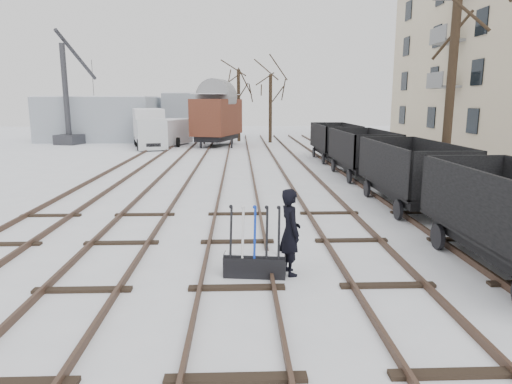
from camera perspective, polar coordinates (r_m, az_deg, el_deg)
ground at (r=9.17m, az=-2.41°, el=-12.03°), size 120.00×120.00×0.00m
tracks at (r=22.39m, az=-2.25°, el=2.13°), size 13.90×52.00×0.16m
shed_left at (r=46.34m, az=-18.71°, el=8.73°), size 10.00×8.00×4.10m
shed_right at (r=48.62m, az=-7.00°, el=9.56°), size 7.00×6.00×4.50m
ground_frame at (r=9.71m, az=-0.15°, el=-8.87°), size 1.34×0.58×1.49m
worker at (r=9.66m, az=4.30°, el=-5.00°), size 0.59×0.76×1.85m
freight_wagon_b at (r=16.71m, az=18.73°, el=1.13°), size 2.20×5.49×2.24m
freight_wagon_c at (r=22.74m, az=13.07°, el=3.98°), size 2.20×5.49×2.24m
freight_wagon_d at (r=28.93m, az=9.79°, el=5.61°), size 2.20×5.49×2.24m
box_van_wagon at (r=37.88m, az=-4.91°, el=9.46°), size 4.41×6.13×4.21m
lorry at (r=37.52m, az=-13.22°, el=7.84°), size 3.36×7.02×3.05m
panel_van at (r=38.93m, az=-10.93°, el=7.39°), size 3.65×5.33×2.16m
crane at (r=42.49m, az=-22.40°, el=8.89°), size 2.32×5.63×9.42m
tree_near at (r=17.10m, az=23.22°, el=12.65°), size 0.30×0.30×8.61m
tree_far_left at (r=42.37m, az=-2.18°, el=10.73°), size 0.30×0.30×6.46m
tree_far_right at (r=41.03m, az=1.81°, el=10.36°), size 0.30×0.30×5.95m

